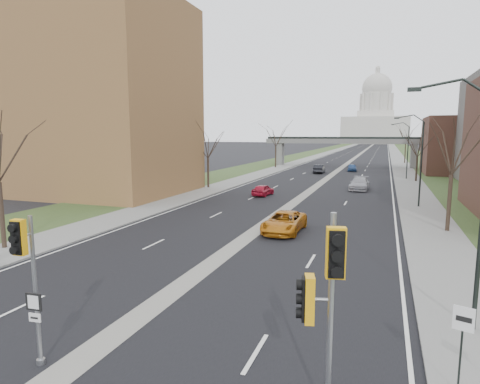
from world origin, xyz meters
The scene contains 27 objects.
ground centered at (0.00, 0.00, 0.00)m, with size 700.00×700.00×0.00m, color black.
road_surface centered at (0.00, 150.00, 0.01)m, with size 20.00×600.00×0.01m, color black.
median_strip centered at (0.00, 150.00, 0.00)m, with size 1.20×600.00×0.02m, color gray.
sidewalk_right centered at (12.00, 150.00, 0.06)m, with size 4.00×600.00×0.12m, color gray.
sidewalk_left centered at (-12.00, 150.00, 0.06)m, with size 4.00×600.00×0.12m, color gray.
grass_verge_right centered at (18.00, 150.00, 0.05)m, with size 8.00×600.00×0.10m, color #2C3F1D.
grass_verge_left centered at (-18.00, 150.00, 0.05)m, with size 8.00×600.00×0.10m, color #2C3F1D.
apartment_building centered at (-26.00, 30.00, 11.00)m, with size 25.00×16.00×22.00m, color olive.
commercial_block_far centered at (22.00, 70.00, 5.00)m, with size 14.00×14.00×10.00m, color #523226.
pedestrian_bridge centered at (0.00, 80.00, 4.84)m, with size 34.00×3.00×6.45m.
capitol centered at (0.00, 320.00, 18.60)m, with size 48.00×42.00×55.75m.
streetlight_near centered at (10.99, 6.00, 6.95)m, with size 2.61×0.20×8.70m.
streetlight_mid centered at (10.99, 32.00, 6.95)m, with size 2.61×0.20×8.70m.
streetlight_far centered at (10.99, 58.00, 6.95)m, with size 2.61×0.20×8.70m.
tree_left_b centered at (-13.00, 38.00, 6.23)m, with size 6.75×6.75×8.81m.
tree_left_c centered at (-13.00, 72.00, 7.04)m, with size 7.65×7.65×9.99m.
tree_right_a centered at (13.00, 22.00, 6.64)m, with size 7.20×7.20×9.40m.
tree_right_b centered at (13.00, 55.00, 5.82)m, with size 6.30×6.30×8.22m.
tree_right_c centered at (13.00, 95.00, 7.04)m, with size 7.65×7.65×9.99m.
signal_pole_median centered at (-0.94, -1.05, 3.22)m, with size 0.53×0.76×4.62m.
signal_pole_right centered at (7.41, -0.46, 3.39)m, with size 1.10×0.87×5.18m.
speed_limit_sign centered at (10.71, 1.87, 1.77)m, with size 0.50×0.18×2.40m.
car_left_near centered at (-4.41, 34.20, 0.66)m, with size 1.55×3.85×1.31m, color #A51229.
car_left_far centered at (-2.56, 63.56, 0.79)m, with size 1.66×4.77×1.57m, color black.
car_right_near centered at (2.00, 18.09, 0.73)m, with size 2.42×5.25×1.46m, color #BA6C13.
car_right_mid centered at (5.66, 43.01, 0.79)m, with size 2.20×5.41×1.57m, color #94949B.
car_right_far centered at (2.70, 69.45, 0.70)m, with size 1.66×4.12×1.40m, color #2A4B80.
Camera 1 is at (8.59, -9.37, 6.94)m, focal length 30.00 mm.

